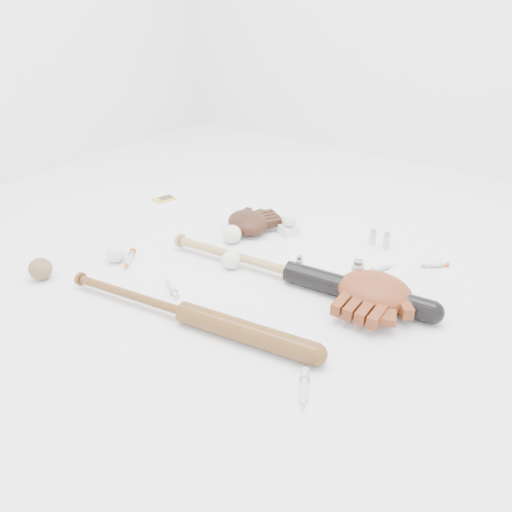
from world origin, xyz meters
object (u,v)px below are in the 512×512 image
Objects in this scene: bat_dark at (290,272)px; glove_dark at (248,222)px; bat_wood at (185,312)px; pedestal at (289,230)px.

glove_dark is (-0.34, 0.23, 0.00)m from bat_dark.
bat_wood is 3.93× the size of glove_dark.
bat_dark reaches higher than pedestal.
pedestal is (-0.19, 0.30, -0.02)m from bat_dark.
pedestal is at bearing 117.14° from bat_dark.
bat_dark is 4.42× the size of glove_dark.
bat_wood is 13.77× the size of pedestal.
bat_dark reaches higher than bat_wood.
bat_wood is at bearing -115.89° from bat_dark.
pedestal is at bearing 57.50° from glove_dark.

